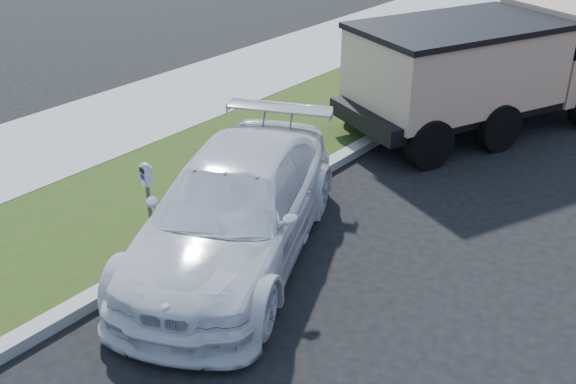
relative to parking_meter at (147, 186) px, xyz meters
The scene contains 5 objects.
ground 3.14m from the parking_meter, ahead, with size 120.00×120.00×0.00m, color black.
streetside 3.40m from the parking_meter, 142.19° to the left, with size 6.12×50.00×0.15m.
parking_meter is the anchor object (origin of this frame).
white_wagon 1.22m from the parking_meter, 35.86° to the left, with size 1.99×4.89×1.42m, color silver.
dump_truck 7.45m from the parking_meter, 77.31° to the left, with size 4.13×6.07×2.24m.
Camera 1 is at (3.44, -5.01, 5.02)m, focal length 42.00 mm.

